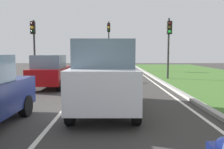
{
  "coord_description": "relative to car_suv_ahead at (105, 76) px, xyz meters",
  "views": [
    {
      "loc": [
        0.93,
        2.13,
        1.92
      ],
      "look_at": [
        0.92,
        9.64,
        1.2
      ],
      "focal_mm": 37.06,
      "sensor_mm": 36.0,
      "label": 1
    }
  ],
  "objects": [
    {
      "name": "ground_plane",
      "position": [
        -0.69,
        4.37,
        -1.17
      ],
      "size": [
        60.0,
        60.0,
        0.0
      ],
      "primitive_type": "plane",
      "color": "#383533"
    },
    {
      "name": "lane_line_center",
      "position": [
        -1.39,
        4.37,
        -1.16
      ],
      "size": [
        0.12,
        32.0,
        0.01
      ],
      "primitive_type": "cube",
      "color": "silver",
      "rests_on": "ground"
    },
    {
      "name": "lane_line_right_edge",
      "position": [
        2.91,
        4.37,
        -1.16
      ],
      "size": [
        0.12,
        32.0,
        0.01
      ],
      "primitive_type": "cube",
      "color": "silver",
      "rests_on": "ground"
    },
    {
      "name": "curb_right",
      "position": [
        3.41,
        4.37,
        -1.11
      ],
      "size": [
        0.24,
        48.0,
        0.12
      ],
      "primitive_type": "cube",
      "color": "#9E9B93",
      "rests_on": "ground"
    },
    {
      "name": "car_suv_ahead",
      "position": [
        0.0,
        0.0,
        0.0
      ],
      "size": [
        1.98,
        4.51,
        2.28
      ],
      "rotation": [
        0.0,
        0.0,
        0.0
      ],
      "color": "silver",
      "rests_on": "ground"
    },
    {
      "name": "car_hatchback_far",
      "position": [
        -3.13,
        5.01,
        -0.28
      ],
      "size": [
        1.8,
        3.74,
        1.78
      ],
      "rotation": [
        0.0,
        0.0,
        0.02
      ],
      "color": "maroon",
      "rests_on": "ground"
    },
    {
      "name": "traffic_light_near_right",
      "position": [
        4.23,
        8.82,
        1.77
      ],
      "size": [
        0.32,
        0.5,
        4.31
      ],
      "color": "#2D2D2D",
      "rests_on": "ground"
    },
    {
      "name": "traffic_light_overhead_left",
      "position": [
        -5.5,
        9.51,
        1.79
      ],
      "size": [
        0.32,
        0.5,
        4.27
      ],
      "color": "#2D2D2D",
      "rests_on": "ground"
    },
    {
      "name": "traffic_light_far_median",
      "position": [
        -0.1,
        16.8,
        2.32
      ],
      "size": [
        0.32,
        0.5,
        5.13
      ],
      "color": "#2D2D2D",
      "rests_on": "ground"
    }
  ]
}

